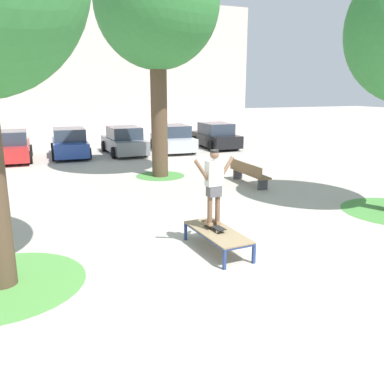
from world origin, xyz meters
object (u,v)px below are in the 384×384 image
Objects in this scene: skate_box at (217,233)px; car_grey at (124,141)px; car_silver at (173,139)px; car_blue at (70,143)px; park_bench at (248,173)px; tree_mid_back at (157,3)px; car_red at (11,147)px; car_black at (215,136)px; skater at (214,182)px; skateboard at (213,225)px.

car_grey is at bearing 85.17° from skate_box.
skate_box is 15.13m from car_silver.
park_bench is (5.53, -9.30, -0.24)m from car_blue.
tree_mid_back reaches higher than car_grey.
car_red is 1.00× the size of car_grey.
tree_mid_back reaches higher than skate_box.
car_black is at bearing 7.08° from car_silver.
car_silver is 1.79× the size of park_bench.
tree_mid_back reaches higher than car_silver.
skater reaches higher than car_grey.
skater is at bearing -105.89° from car_silver.
car_grey is (1.23, 14.53, 0.28)m from skate_box.
car_blue reaches higher than skate_box.
car_blue reaches higher than park_bench.
car_black is (6.95, 14.73, 0.15)m from skateboard.
car_silver is (4.08, 14.56, 0.28)m from skate_box.
car_blue is at bearing -179.07° from car_black.
car_grey is at bearing -176.16° from car_black.
skate_box is 0.45× the size of car_blue.
skate_box is at bearing -72.79° from car_red.
car_red and car_blue have the same top height.
car_red and car_silver have the same top height.
skater is 15.01m from car_red.
car_grey is (5.72, 0.05, 0.00)m from car_red.
skateboard is at bearing -84.22° from skater.
car_grey is at bearing 85.06° from skater.
car_black is at bearing 72.15° from park_bench.
car_blue is 1.00× the size of car_silver.
car_grey is (1.24, 14.35, 0.15)m from skateboard.
skater is 14.71m from car_blue.
skater is 0.40× the size of car_grey.
skate_box is at bearing -114.95° from car_black.
car_blue is 8.57m from car_black.
car_blue is 1.01× the size of car_grey.
tree_mid_back is 2.17× the size of car_grey.
park_bench is (-0.18, -9.08, -0.24)m from car_silver.
car_blue is (-1.62, 14.60, 0.15)m from skateboard.
skater is 0.18× the size of tree_mid_back.
tree_mid_back is 9.16m from car_silver.
skateboard is 0.19× the size of car_black.
skater is 6.68m from park_bench.
skate_box is 16.46m from car_black.
car_blue and car_silver have the same top height.
skater is at bearing -115.27° from car_black.
car_red is (-5.76, 6.32, -5.92)m from tree_mid_back.
car_silver is (4.09, 14.38, 0.15)m from skateboard.
car_blue is 1.78× the size of park_bench.
car_grey is at bearing 106.46° from park_bench.
car_silver is at bearing 74.11° from skateboard.
car_grey is at bearing 0.45° from car_red.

